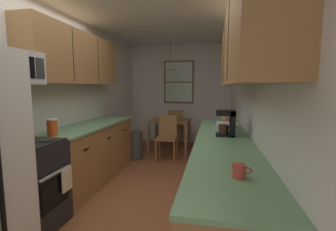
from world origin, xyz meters
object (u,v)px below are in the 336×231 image
Objects in this scene: stove_range at (28,185)px; mug_by_coffeemaker at (224,119)px; dining_chair_far at (176,126)px; mug_spare at (239,171)px; fruit_bowl at (223,122)px; dish_rack at (227,127)px; dining_chair_near at (167,135)px; coffee_maker at (228,123)px; storage_canister at (52,127)px; microwave_over_range at (9,67)px; dining_table at (170,125)px; trash_bin at (135,145)px.

mug_by_coffeemaker is at bearing 44.04° from stove_range.
mug_by_coffeemaker reaches higher than dining_chair_far.
mug_spare is 2.17m from fruit_bowl.
dining_chair_far is 2.91m from dish_rack.
coffee_maker is (1.08, -1.79, 0.56)m from dining_chair_near.
coffee_maker is at bearing 10.78° from storage_canister.
dining_chair_far is 2.43m from fruit_bowl.
fruit_bowl is at bearing 38.26° from microwave_over_range.
mug_by_coffeemaker is (1.15, -1.23, 0.33)m from dining_table.
mug_spare is (2.04, -0.93, -0.06)m from storage_canister.
microwave_over_range reaches higher than mug_by_coffeemaker.
stove_range is at bearing -89.27° from storage_canister.
storage_canister is 2.18m from dish_rack.
dining_chair_near is 7.44× the size of mug_by_coffeemaker.
dish_rack is (1.11, -2.65, 0.45)m from dining_chair_far.
storage_canister is at bearing -160.40° from dish_rack.
coffee_maker is 1.14× the size of fruit_bowl.
coffee_maker reaches higher than fruit_bowl.
dining_table is at bearing 132.93° from mug_by_coffeemaker.
stove_range reaches higher than trash_bin.
mug_spare is (1.08, -3.10, 0.44)m from dining_chair_near.
dining_chair_near is 2.43m from storage_canister.
storage_canister is 0.60× the size of dish_rack.
microwave_over_range is at bearing -151.65° from dish_rack.
dining_chair_near is 1.20m from dining_chair_far.
dish_rack is at bearing 19.60° from storage_canister.
trash_bin is 1.87× the size of coffee_maker.
dish_rack is (2.05, 1.17, 0.48)m from stove_range.
fruit_bowl is at bearing -53.92° from dining_table.
stove_range is 2.15m from mug_spare.
dining_chair_far is at bearing 76.15° from stove_range.
dish_rack reaches higher than mug_by_coffeemaker.
microwave_over_range is 0.65× the size of dining_chair_far.
stove_range is at bearing -105.64° from dining_table.
mug_spare is at bearing -70.76° from dining_chair_near.
stove_range is at bearing -140.21° from fruit_bowl.
stove_range is 8.97× the size of mug_spare.
dining_chair_near is 4.43× the size of storage_canister.
fruit_bowl is at bearing -41.23° from dining_chair_near.
storage_canister is (-0.91, -2.78, 0.39)m from dining_table.
coffee_maker is (1.14, -2.39, 0.45)m from dining_table.
microwave_over_range is (-0.11, 0.00, 1.20)m from stove_range.
storage_canister is 1.66× the size of mug_spare.
mug_by_coffeemaker is (0.01, 1.16, -0.11)m from coffee_maker.
stove_range is 3.34m from dining_table.
microwave_over_range is 2.32m from mug_spare.
trash_bin is (-0.65, -1.30, -0.22)m from dining_chair_far.
dish_rack is at bearing 29.67° from stove_range.
dining_chair_near is 2.95× the size of coffee_maker.
trash_bin is at bearing 142.27° from dish_rack.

